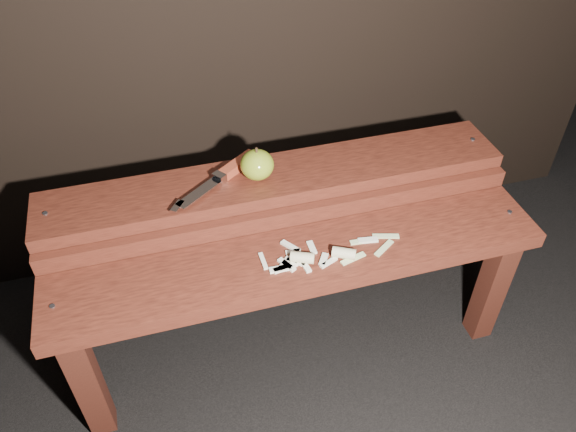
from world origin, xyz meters
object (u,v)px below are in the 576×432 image
object	(u,v)px
bench_front_tier	(302,278)
bench_rear_tier	(277,201)
knife	(228,172)
apple	(257,165)

from	to	relation	value
bench_front_tier	bench_rear_tier	size ratio (longest dim) A/B	1.00
bench_front_tier	bench_rear_tier	bearing A→B (deg)	90.00
bench_front_tier	knife	bearing A→B (deg)	114.72
apple	knife	size ratio (longest dim) A/B	0.36
bench_rear_tier	knife	size ratio (longest dim) A/B	4.88
apple	knife	bearing A→B (deg)	159.66
knife	bench_front_tier	bearing A→B (deg)	-65.28
bench_rear_tier	knife	distance (m)	0.16
bench_front_tier	bench_rear_tier	xyz separation A→B (m)	(0.00, 0.23, 0.06)
bench_front_tier	apple	xyz separation A→B (m)	(-0.05, 0.23, 0.18)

